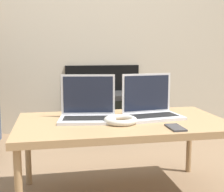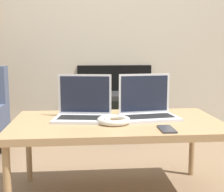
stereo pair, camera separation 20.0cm
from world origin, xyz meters
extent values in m
cube|color=#B7AD99|center=(0.00, 1.77, 1.30)|extent=(7.00, 0.06, 2.60)
cube|color=black|center=(0.14, 1.73, 0.34)|extent=(0.77, 0.03, 0.68)
cube|color=#9E7A51|center=(0.00, 0.20, 0.43)|extent=(1.15, 0.64, 0.04)
cylinder|color=#9E7A51|center=(-0.54, 0.49, 0.21)|extent=(0.04, 0.04, 0.42)
cylinder|color=#9E7A51|center=(0.54, 0.49, 0.21)|extent=(0.04, 0.04, 0.42)
cube|color=silver|center=(-0.19, 0.23, 0.46)|extent=(0.34, 0.26, 0.02)
cube|color=black|center=(-0.19, 0.23, 0.47)|extent=(0.28, 0.16, 0.00)
cube|color=silver|center=(-0.17, 0.33, 0.58)|extent=(0.31, 0.06, 0.23)
cube|color=black|center=(-0.17, 0.32, 0.58)|extent=(0.28, 0.05, 0.21)
cube|color=silver|center=(0.19, 0.23, 0.46)|extent=(0.34, 0.25, 0.02)
cube|color=black|center=(0.19, 0.23, 0.47)|extent=(0.28, 0.15, 0.00)
cube|color=silver|center=(0.18, 0.33, 0.58)|extent=(0.31, 0.05, 0.23)
cube|color=black|center=(0.18, 0.32, 0.58)|extent=(0.28, 0.04, 0.21)
torus|color=beige|center=(-0.02, 0.15, 0.47)|extent=(0.18, 0.18, 0.03)
cube|color=#333338|center=(0.22, -0.02, 0.46)|extent=(0.07, 0.14, 0.01)
cube|color=black|center=(0.14, 1.53, 0.21)|extent=(0.52, 0.39, 0.41)
cube|color=black|center=(0.14, 1.33, 0.21)|extent=(0.43, 0.01, 0.32)
camera|label=1|loc=(-0.37, -1.44, 0.84)|focal=50.00mm
camera|label=2|loc=(-0.18, -1.47, 0.84)|focal=50.00mm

